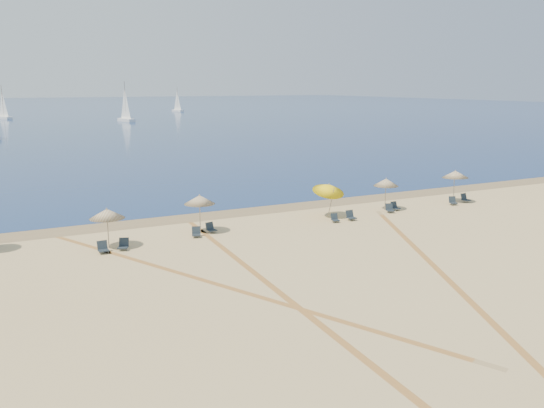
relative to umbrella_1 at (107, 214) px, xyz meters
The scene contains 22 objects.
ground 21.87m from the umbrella_1, 59.38° to the right, with size 160.00×160.00×0.00m, color tan.
ocean 206.57m from the umbrella_1, 86.92° to the left, with size 500.00×500.00×0.00m, color #0C2151.
wet_sand 12.44m from the umbrella_1, 25.40° to the left, with size 500.00×500.00×0.00m, color olive.
umbrella_1 is the anchor object (origin of this frame).
umbrella_2 5.91m from the umbrella_1, ahead, with size 1.94×1.94×2.49m.
umbrella_3 15.39m from the umbrella_1, ahead, with size 2.25×2.31×2.72m.
umbrella_4 20.47m from the umbrella_1, ahead, with size 1.86×1.86×2.45m.
umbrella_5 27.05m from the umbrella_1, ahead, with size 2.07×2.09×2.62m.
chair_1 1.98m from the umbrella_1, 119.45° to the right, with size 0.59×0.68×0.67m.
chair_2 2.00m from the umbrella_1, 45.94° to the right, with size 0.76×0.81×0.66m.
chair_3 5.56m from the umbrella_1, ahead, with size 0.68×0.74×0.63m.
chair_4 6.73m from the umbrella_1, ahead, with size 0.65×0.72×0.64m.
chair_5 15.14m from the umbrella_1, ahead, with size 0.58×0.64×0.59m.
chair_6 16.43m from the umbrella_1, ahead, with size 0.57×0.67×0.67m.
chair_7 20.32m from the umbrella_1, ahead, with size 0.69×0.75×0.64m.
chair_8 21.12m from the umbrella_1, ahead, with size 0.58×0.67×0.65m.
chair_9 26.42m from the umbrella_1, ahead, with size 0.72×0.77×0.64m.
chair_10 28.03m from the umbrella_1, ahead, with size 0.61×0.71×0.69m.
sailboat_0 138.44m from the umbrella_1, 91.27° to the left, with size 4.09×6.19×9.12m.
sailboat_1 116.05m from the umbrella_1, 77.71° to the left, with size 3.31×6.94×10.02m.
sailboat_3 167.40m from the umbrella_1, 71.89° to the left, with size 2.83×5.82×8.40m.
tire_tracks 12.01m from the umbrella_1, 50.89° to the right, with size 48.56×43.46×0.00m.
Camera 1 is at (-16.28, -13.12, 9.22)m, focal length 36.85 mm.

